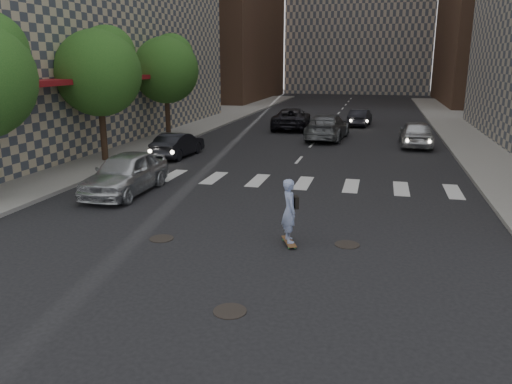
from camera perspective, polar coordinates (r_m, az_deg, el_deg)
ground at (r=13.12m, az=-4.89°, el=-7.83°), size 160.00×160.00×0.00m
sidewalk_left at (r=36.81m, az=-16.51°, el=6.43°), size 13.00×80.00×0.15m
tree_b at (r=26.28m, az=-17.33°, el=13.28°), size 4.20×4.20×6.60m
tree_c at (r=33.41m, az=-10.13°, el=13.89°), size 4.20×4.20×6.60m
manhole_a at (r=10.63m, az=-3.00°, el=-13.44°), size 0.70×0.70×0.02m
manhole_b at (r=14.86m, az=-10.75°, el=-5.25°), size 0.70×0.70×0.02m
manhole_c at (r=14.38m, az=10.38°, el=-5.93°), size 0.70×0.70×0.02m
skateboarder at (r=13.89m, az=3.87°, el=-2.14°), size 0.66×0.97×1.90m
silver_sedan at (r=20.05m, az=-14.68°, el=2.12°), size 1.92×4.74×1.61m
traffic_car_a at (r=27.32m, az=-8.90°, el=5.37°), size 1.66×4.06×1.31m
traffic_car_b at (r=33.38m, az=8.15°, el=7.38°), size 2.77×5.85×1.65m
traffic_car_c at (r=38.24m, az=4.08°, el=8.36°), size 3.06×5.87×1.58m
traffic_car_d at (r=31.81m, az=17.83°, el=6.42°), size 1.89×4.70×1.60m
traffic_car_e at (r=40.91m, az=11.81°, el=8.32°), size 1.85×4.13×1.32m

